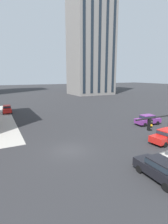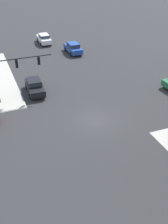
{
  "view_description": "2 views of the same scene",
  "coord_description": "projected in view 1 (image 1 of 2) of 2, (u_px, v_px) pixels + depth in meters",
  "views": [
    {
      "loc": [
        -6.82,
        -16.79,
        8.06
      ],
      "look_at": [
        3.95,
        4.18,
        3.21
      ],
      "focal_mm": 28.0,
      "sensor_mm": 36.0,
      "label": 1
    },
    {
      "loc": [
        10.19,
        22.96,
        16.1
      ],
      "look_at": [
        2.42,
        3.07,
        3.22
      ],
      "focal_mm": 46.36,
      "sensor_mm": 36.0,
      "label": 2
    }
  ],
  "objects": [
    {
      "name": "residential_tower_skyline_right",
      "position": [
        91.0,
        27.0,
        74.9
      ],
      "size": [
        17.94,
        14.97,
        57.69
      ],
      "color": "gray",
      "rests_on": "ground"
    },
    {
      "name": "ground_plane",
      "position": [
        70.0,
        150.0,
        19.31
      ],
      "size": [
        320.0,
        320.0,
        0.0
      ],
      "primitive_type": "plane",
      "color": "#2D2D30"
    },
    {
      "name": "car_main_northbound_near",
      "position": [
        7.0,
        109.0,
        39.02
      ],
      "size": [
        2.01,
        4.46,
        1.68
      ],
      "color": "red",
      "rests_on": "ground"
    },
    {
      "name": "car_cross_westbound",
      "position": [
        148.0,
        119.0,
        29.47
      ],
      "size": [
        4.5,
        2.09,
        1.68
      ],
      "color": "#7A3389",
      "rests_on": "ground"
    },
    {
      "name": "car_cross_far",
      "position": [
        166.0,
        136.0,
        21.41
      ],
      "size": [
        4.53,
        2.16,
        1.68
      ],
      "color": "red",
      "rests_on": "ground"
    },
    {
      "name": "car_main_northbound_far",
      "position": [
        161.0,
        168.0,
        13.78
      ],
      "size": [
        2.02,
        4.47,
        1.68
      ],
      "color": "black",
      "rests_on": "ground"
    }
  ]
}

